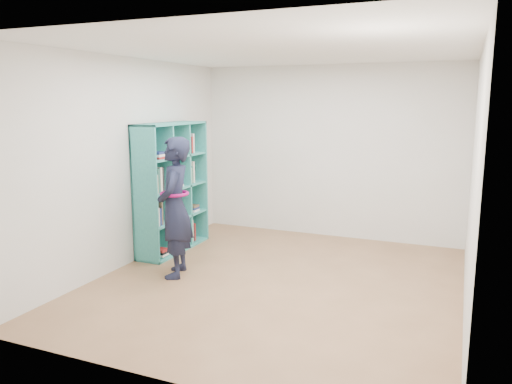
% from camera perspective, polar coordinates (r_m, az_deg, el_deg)
% --- Properties ---
extents(floor, '(4.50, 4.50, 0.00)m').
position_cam_1_polar(floor, '(5.86, 2.36, -10.30)').
color(floor, brown).
rests_on(floor, ground).
extents(ceiling, '(4.50, 4.50, 0.00)m').
position_cam_1_polar(ceiling, '(5.51, 2.57, 15.92)').
color(ceiling, white).
rests_on(ceiling, wall_back).
extents(wall_left, '(0.02, 4.50, 2.60)m').
position_cam_1_polar(wall_left, '(6.50, -14.34, 3.27)').
color(wall_left, silver).
rests_on(wall_left, floor).
extents(wall_right, '(0.02, 4.50, 2.60)m').
position_cam_1_polar(wall_right, '(5.20, 23.61, 1.02)').
color(wall_right, silver).
rests_on(wall_right, floor).
extents(wall_back, '(4.00, 0.02, 2.60)m').
position_cam_1_polar(wall_back, '(7.67, 8.33, 4.52)').
color(wall_back, silver).
rests_on(wall_back, floor).
extents(wall_front, '(4.00, 0.02, 2.60)m').
position_cam_1_polar(wall_front, '(3.54, -10.32, -2.29)').
color(wall_front, silver).
rests_on(wall_front, floor).
extents(bookshelf, '(0.39, 1.33, 1.78)m').
position_cam_1_polar(bookshelf, '(7.00, -9.77, 0.41)').
color(bookshelf, '#27767B').
rests_on(bookshelf, floor).
extents(person, '(0.59, 0.71, 1.66)m').
position_cam_1_polar(person, '(5.94, -9.27, -1.76)').
color(person, black).
rests_on(person, floor).
extents(smartphone, '(0.06, 0.07, 0.12)m').
position_cam_1_polar(smartphone, '(6.02, -10.65, -0.59)').
color(smartphone, silver).
rests_on(smartphone, person).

